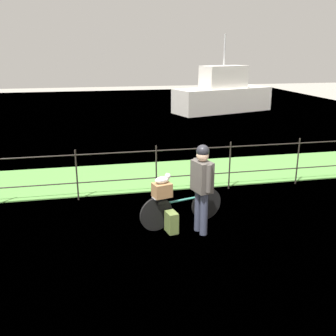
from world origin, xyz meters
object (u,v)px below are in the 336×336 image
(bicycle_main, at_px, (181,208))
(moored_boat_near, at_px, (223,95))
(wooden_crate, at_px, (162,190))
(backpack_on_paving, at_px, (172,222))
(cyclist_person, at_px, (202,182))
(terrier_dog, at_px, (163,179))

(bicycle_main, xyz_separation_m, moored_boat_near, (5.62, 13.40, 0.57))
(wooden_crate, distance_m, backpack_on_paving, 0.63)
(cyclist_person, height_order, moored_boat_near, moored_boat_near)
(backpack_on_paving, distance_m, moored_boat_near, 14.90)
(wooden_crate, xyz_separation_m, moored_boat_near, (6.01, 13.51, 0.13))
(wooden_crate, bearing_deg, bicycle_main, 14.95)
(cyclist_person, bearing_deg, backpack_on_paving, 167.23)
(terrier_dog, bearing_deg, cyclist_person, -24.08)
(cyclist_person, xyz_separation_m, backpack_on_paving, (-0.53, 0.12, -0.80))
(cyclist_person, relative_size, moored_boat_near, 0.29)
(wooden_crate, distance_m, moored_boat_near, 14.79)
(wooden_crate, relative_size, cyclist_person, 0.19)
(bicycle_main, relative_size, cyclist_person, 1.02)
(terrier_dog, height_order, backpack_on_paving, terrier_dog)
(moored_boat_near, bearing_deg, cyclist_person, -111.15)
(bicycle_main, bearing_deg, moored_boat_near, 67.27)
(bicycle_main, relative_size, moored_boat_near, 0.30)
(bicycle_main, bearing_deg, terrier_dog, -165.05)
(cyclist_person, bearing_deg, wooden_crate, 157.14)
(terrier_dog, xyz_separation_m, backpack_on_paving, (0.12, -0.17, -0.80))
(terrier_dog, bearing_deg, wooden_crate, -165.05)
(cyclist_person, distance_m, moored_boat_near, 14.79)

